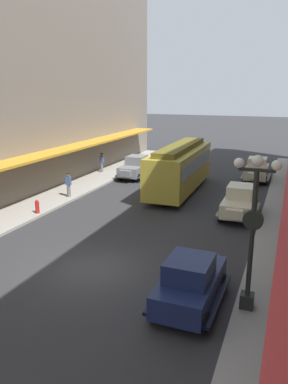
# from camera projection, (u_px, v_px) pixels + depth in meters

# --- Properties ---
(ground_plane) EXTENTS (200.00, 200.00, 0.00)m
(ground_plane) POSITION_uv_depth(u_px,v_px,m) (92.00, 268.00, 15.92)
(ground_plane) COLOR #2D2D30
(sidewalk_right) EXTENTS (3.00, 60.00, 0.15)m
(sidewalk_right) POSITION_uv_depth(u_px,v_px,m) (282.00, 302.00, 13.26)
(sidewalk_right) COLOR #99968E
(sidewalk_right) RESTS_ON ground
(parked_car_0) EXTENTS (2.18, 4.28, 1.84)m
(parked_car_0) POSITION_uv_depth(u_px,v_px,m) (239.00, 201.00, 22.20)
(parked_car_0) COLOR beige
(parked_car_0) RESTS_ON ground
(parked_car_1) EXTENTS (2.17, 4.27, 1.84)m
(parked_car_1) POSITION_uv_depth(u_px,v_px,m) (135.00, 167.00, 32.06)
(parked_car_1) COLOR slate
(parked_car_1) RESTS_ON ground
(parked_car_2) EXTENTS (2.18, 4.27, 1.84)m
(parked_car_2) POSITION_uv_depth(u_px,v_px,m) (257.00, 169.00, 31.15)
(parked_car_2) COLOR beige
(parked_car_2) RESTS_ON ground
(parked_car_3) EXTENTS (2.19, 4.28, 1.84)m
(parked_car_3) POSITION_uv_depth(u_px,v_px,m) (191.00, 281.00, 12.93)
(parked_car_3) COLOR #19234C
(parked_car_3) RESTS_ON ground
(streetcar) EXTENTS (2.70, 9.65, 3.46)m
(streetcar) POSITION_uv_depth(u_px,v_px,m) (180.00, 166.00, 27.35)
(streetcar) COLOR gold
(streetcar) RESTS_ON ground
(lamp_post_with_clock) EXTENTS (1.42, 0.44, 5.16)m
(lamp_post_with_clock) POSITION_uv_depth(u_px,v_px,m) (253.00, 228.00, 12.06)
(lamp_post_with_clock) COLOR black
(lamp_post_with_clock) RESTS_ON sidewalk_right
(fire_hydrant) EXTENTS (0.24, 0.24, 0.82)m
(fire_hydrant) POSITION_uv_depth(u_px,v_px,m) (37.00, 206.00, 22.45)
(fire_hydrant) COLOR #B21E19
(fire_hydrant) RESTS_ON sidewalk_left
(pedestrian_1) EXTENTS (0.36, 0.28, 1.67)m
(pedestrian_1) POSITION_uv_depth(u_px,v_px,m) (68.00, 184.00, 25.78)
(pedestrian_1) COLOR slate
(pedestrian_1) RESTS_ON sidewalk_left
(pedestrian_4) EXTENTS (0.36, 0.28, 1.67)m
(pedestrian_4) POSITION_uv_depth(u_px,v_px,m) (102.00, 162.00, 33.65)
(pedestrian_4) COLOR slate
(pedestrian_4) RESTS_ON sidewalk_left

